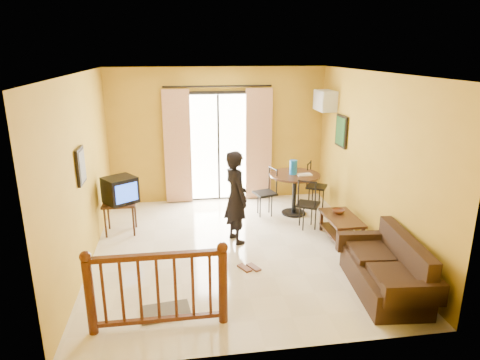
{
  "coord_description": "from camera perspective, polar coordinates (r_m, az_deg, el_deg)",
  "views": [
    {
      "loc": [
        -0.86,
        -6.29,
        3.12
      ],
      "look_at": [
        0.12,
        0.2,
        1.11
      ],
      "focal_mm": 32.0,
      "sensor_mm": 36.0,
      "label": 1
    }
  ],
  "objects": [
    {
      "name": "ground",
      "position": [
        7.08,
        -0.71,
        -9.18
      ],
      "size": [
        5.0,
        5.0,
        0.0
      ],
      "primitive_type": "plane",
      "color": "beige",
      "rests_on": "ground"
    },
    {
      "name": "room_shell",
      "position": [
        6.51,
        -0.77,
        4.4
      ],
      "size": [
        5.0,
        5.0,
        5.0
      ],
      "color": "white",
      "rests_on": "ground"
    },
    {
      "name": "balcony_door",
      "position": [
        8.98,
        -2.88,
        4.53
      ],
      "size": [
        2.25,
        0.14,
        2.46
      ],
      "color": "black",
      "rests_on": "ground"
    },
    {
      "name": "tv_table",
      "position": [
        7.79,
        -15.74,
        -3.4
      ],
      "size": [
        0.57,
        0.47,
        0.57
      ],
      "color": "black",
      "rests_on": "ground"
    },
    {
      "name": "television",
      "position": [
        7.69,
        -15.68,
        -1.28
      ],
      "size": [
        0.67,
        0.66,
        0.45
      ],
      "rotation": [
        0.0,
        0.0,
        0.6
      ],
      "color": "black",
      "rests_on": "tv_table"
    },
    {
      "name": "picture_left",
      "position": [
        6.44,
        -20.46,
        1.77
      ],
      "size": [
        0.05,
        0.42,
        0.52
      ],
      "color": "black",
      "rests_on": "room_shell"
    },
    {
      "name": "dining_table",
      "position": [
        8.38,
        7.3,
        -0.31
      ],
      "size": [
        0.98,
        0.98,
        0.82
      ],
      "color": "black",
      "rests_on": "ground"
    },
    {
      "name": "water_jug",
      "position": [
        8.28,
        7.12,
        1.7
      ],
      "size": [
        0.15,
        0.15,
        0.28
      ],
      "primitive_type": "cylinder",
      "color": "#135AB5",
      "rests_on": "dining_table"
    },
    {
      "name": "serving_tray",
      "position": [
        8.28,
        8.57,
        0.7
      ],
      "size": [
        0.28,
        0.18,
        0.02
      ],
      "primitive_type": "cube",
      "rotation": [
        0.0,
        0.0,
        0.01
      ],
      "color": "beige",
      "rests_on": "dining_table"
    },
    {
      "name": "dining_chairs",
      "position": [
        8.46,
        7.43,
        -4.8
      ],
      "size": [
        1.65,
        1.53,
        0.95
      ],
      "color": "black",
      "rests_on": "ground"
    },
    {
      "name": "air_conditioner",
      "position": [
        8.81,
        11.25,
        10.35
      ],
      "size": [
        0.31,
        0.6,
        0.4
      ],
      "color": "silver",
      "rests_on": "room_shell"
    },
    {
      "name": "botanical_print",
      "position": [
        8.32,
        13.35,
        6.36
      ],
      "size": [
        0.05,
        0.5,
        0.6
      ],
      "color": "black",
      "rests_on": "room_shell"
    },
    {
      "name": "coffee_table",
      "position": [
        7.51,
        13.35,
        -5.75
      ],
      "size": [
        0.52,
        0.93,
        0.41
      ],
      "color": "black",
      "rests_on": "ground"
    },
    {
      "name": "bowl",
      "position": [
        7.6,
        12.97,
        -4.09
      ],
      "size": [
        0.28,
        0.28,
        0.07
      ],
      "primitive_type": "imported",
      "rotation": [
        0.0,
        0.0,
        0.39
      ],
      "color": "#592F1E",
      "rests_on": "coffee_table"
    },
    {
      "name": "sofa",
      "position": [
        6.16,
        19.07,
        -11.42
      ],
      "size": [
        0.88,
        1.67,
        0.77
      ],
      "rotation": [
        0.0,
        0.0,
        -0.09
      ],
      "color": "black",
      "rests_on": "ground"
    },
    {
      "name": "standing_person",
      "position": [
        7.07,
        -0.55,
        -2.29
      ],
      "size": [
        0.54,
        0.66,
        1.57
      ],
      "primitive_type": "imported",
      "rotation": [
        0.0,
        0.0,
        1.89
      ],
      "color": "black",
      "rests_on": "ground"
    },
    {
      "name": "stair_balustrade",
      "position": [
        5.09,
        -10.95,
        -13.51
      ],
      "size": [
        1.63,
        0.13,
        1.04
      ],
      "color": "#471E0F",
      "rests_on": "ground"
    },
    {
      "name": "doormat",
      "position": [
        5.62,
        -9.88,
        -16.91
      ],
      "size": [
        0.64,
        0.47,
        0.02
      ],
      "primitive_type": "cube",
      "rotation": [
        0.0,
        0.0,
        0.12
      ],
      "color": "#534D42",
      "rests_on": "ground"
    },
    {
      "name": "sandals",
      "position": [
        6.49,
        1.22,
        -11.6
      ],
      "size": [
        0.34,
        0.27,
        0.03
      ],
      "color": "#592F1E",
      "rests_on": "ground"
    }
  ]
}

